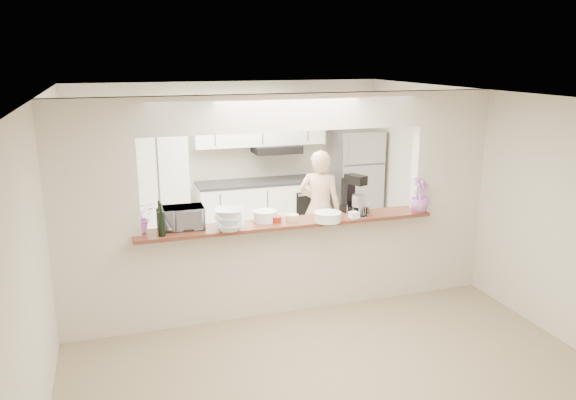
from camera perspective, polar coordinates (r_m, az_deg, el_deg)
name	(u,v)px	position (r m, az deg, el deg)	size (l,w,h in m)	color
floor	(287,309)	(6.73, -0.10, -10.98)	(6.00, 6.00, 0.00)	tan
tile_overlay	(254,263)	(8.10, -3.47, -6.42)	(5.00, 2.90, 0.01)	silver
partition	(287,186)	(6.24, -0.10, 1.41)	(5.00, 0.15, 2.50)	beige
bar_counter	(287,263)	(6.50, -0.08, -6.41)	(3.40, 0.38, 1.09)	beige
kitchen_cabinets	(223,181)	(8.88, -6.63, 1.92)	(3.15, 0.62, 2.25)	white
refrigerator	(355,180)	(9.52, 6.80, 2.00)	(0.75, 0.70, 1.70)	#AEAFB4
flower_left	(140,217)	(6.07, -14.80, -1.72)	(0.29, 0.25, 0.32)	#CD6CB1
wine_bottle_a	(160,218)	(6.11, -12.92, -1.84)	(0.06, 0.06, 0.32)	black
wine_bottle_b	(162,223)	(5.89, -12.72, -2.31)	(0.07, 0.07, 0.35)	black
toaster_oven	(184,218)	(6.12, -10.57, -1.76)	(0.43, 0.29, 0.24)	#A7A7AC
serving_bowls	(229,220)	(5.98, -6.01, -2.00)	(0.32, 0.32, 0.23)	white
plate_stack_a	(265,216)	(6.28, -2.36, -1.64)	(0.27, 0.27, 0.12)	white
plate_stack_b	(328,217)	(6.29, 4.04, -1.71)	(0.31, 0.31, 0.11)	white
red_bowl	(275,219)	(6.26, -1.32, -1.95)	(0.14, 0.14, 0.07)	maroon
tan_bowl	(292,217)	(6.32, 0.42, -1.78)	(0.15, 0.15, 0.07)	beige
utensil_caddy	(358,210)	(6.46, 7.08, -1.00)	(0.25, 0.18, 0.22)	silver
stand_mixer	(354,196)	(6.64, 6.69, 0.45)	(0.29, 0.35, 0.46)	black
flower_right	(420,195)	(6.80, 13.24, 0.51)	(0.23, 0.23, 0.41)	#D371CD
person	(320,208)	(7.86, 3.23, -0.86)	(0.60, 0.39, 1.63)	#DAAF8D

